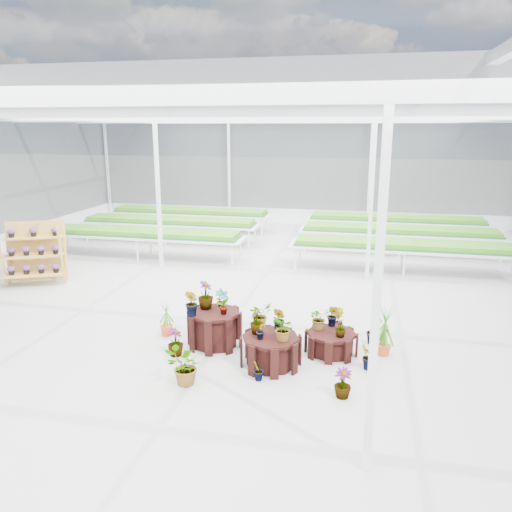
% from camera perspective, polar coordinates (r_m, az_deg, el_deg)
% --- Properties ---
extents(ground_plane, '(24.00, 24.00, 0.00)m').
position_cam_1_polar(ground_plane, '(10.64, -4.01, -7.94)').
color(ground_plane, gray).
rests_on(ground_plane, ground).
extents(greenhouse_shell, '(18.00, 24.00, 4.50)m').
position_cam_1_polar(greenhouse_shell, '(10.00, -4.24, 4.06)').
color(greenhouse_shell, white).
rests_on(greenhouse_shell, ground).
extents(steel_frame, '(18.00, 24.00, 4.50)m').
position_cam_1_polar(steel_frame, '(10.00, -4.24, 4.06)').
color(steel_frame, silver).
rests_on(steel_frame, ground).
extents(nursery_benches, '(16.00, 7.00, 0.84)m').
position_cam_1_polar(nursery_benches, '(17.25, 2.62, 2.33)').
color(nursery_benches, silver).
rests_on(nursery_benches, ground).
extents(plinth_tall, '(1.07, 1.07, 0.68)m').
position_cam_1_polar(plinth_tall, '(9.63, -4.75, -8.24)').
color(plinth_tall, black).
rests_on(plinth_tall, ground).
extents(plinth_mid, '(1.29, 1.29, 0.54)m').
position_cam_1_polar(plinth_mid, '(8.86, 1.69, -10.79)').
color(plinth_mid, black).
rests_on(plinth_mid, ground).
extents(plinth_low, '(0.95, 0.95, 0.42)m').
position_cam_1_polar(plinth_low, '(9.41, 8.57, -9.79)').
color(plinth_low, black).
rests_on(plinth_low, ground).
extents(shelf_rack, '(1.74, 1.38, 1.63)m').
position_cam_1_polar(shelf_rack, '(14.40, -24.01, 0.23)').
color(shelf_rack, '#B08237').
rests_on(shelf_rack, ground).
extents(nursery_plants, '(4.63, 3.33, 1.23)m').
position_cam_1_polar(nursery_plants, '(9.18, 1.23, -8.33)').
color(nursery_plants, '#3B771A').
rests_on(nursery_plants, ground).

